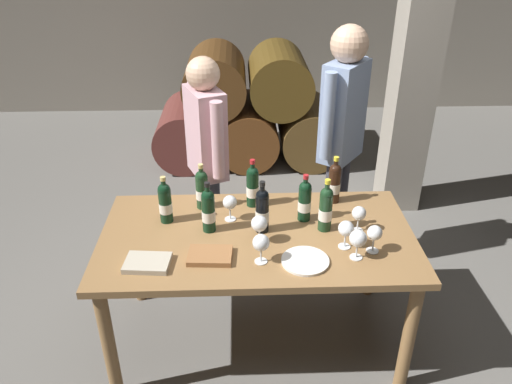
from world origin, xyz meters
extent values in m
plane|color=#66635E|center=(0.00, 0.00, 0.00)|extent=(14.00, 14.00, 0.00)
cylinder|color=brown|center=(-0.63, 2.60, 0.30)|extent=(0.60, 0.90, 0.60)
cylinder|color=brown|center=(0.00, 2.60, 0.30)|extent=(0.60, 0.90, 0.60)
cylinder|color=brown|center=(0.63, 2.60, 0.30)|extent=(0.60, 0.90, 0.60)
cylinder|color=#523216|center=(-0.32, 2.60, 0.85)|extent=(0.60, 0.90, 0.60)
cylinder|color=#543D16|center=(0.32, 2.60, 0.85)|extent=(0.60, 0.90, 0.60)
cube|color=gray|center=(1.30, 1.60, 1.30)|extent=(0.32, 0.32, 2.60)
cube|color=olive|center=(0.00, 0.00, 0.74)|extent=(1.70, 0.90, 0.04)
cylinder|color=olive|center=(-0.77, -0.39, 0.36)|extent=(0.07, 0.07, 0.72)
cylinder|color=olive|center=(0.77, -0.39, 0.36)|extent=(0.07, 0.07, 0.72)
cylinder|color=olive|center=(-0.77, 0.39, 0.36)|extent=(0.07, 0.07, 0.72)
cylinder|color=olive|center=(0.77, 0.39, 0.36)|extent=(0.07, 0.07, 0.72)
cylinder|color=#19381E|center=(0.37, 0.04, 0.87)|extent=(0.07, 0.07, 0.22)
sphere|color=#19381E|center=(0.37, 0.04, 0.98)|extent=(0.07, 0.07, 0.07)
cylinder|color=#19381E|center=(0.37, 0.04, 1.01)|extent=(0.03, 0.03, 0.07)
cylinder|color=gold|center=(0.37, 0.04, 1.06)|extent=(0.03, 0.03, 0.02)
cylinder|color=silver|center=(0.37, 0.04, 0.86)|extent=(0.07, 0.07, 0.06)
cylinder|color=black|center=(0.03, 0.04, 0.87)|extent=(0.07, 0.07, 0.21)
sphere|color=black|center=(0.03, 0.04, 0.98)|extent=(0.07, 0.07, 0.07)
cylinder|color=black|center=(0.03, 0.04, 1.01)|extent=(0.03, 0.03, 0.07)
cylinder|color=black|center=(0.03, 0.04, 1.05)|extent=(0.03, 0.03, 0.02)
cylinder|color=silver|center=(0.03, 0.04, 0.86)|extent=(0.07, 0.07, 0.06)
cylinder|color=black|center=(-0.26, 0.05, 0.86)|extent=(0.07, 0.07, 0.21)
sphere|color=black|center=(-0.26, 0.05, 0.97)|extent=(0.07, 0.07, 0.07)
cylinder|color=black|center=(-0.26, 0.05, 1.00)|extent=(0.03, 0.03, 0.07)
cylinder|color=black|center=(-0.26, 0.05, 1.04)|extent=(0.03, 0.03, 0.02)
cylinder|color=silver|center=(-0.26, 0.05, 0.85)|extent=(0.07, 0.07, 0.06)
cylinder|color=#19381E|center=(-0.31, 0.30, 0.86)|extent=(0.07, 0.07, 0.20)
sphere|color=#19381E|center=(-0.31, 0.30, 0.96)|extent=(0.07, 0.07, 0.07)
cylinder|color=#19381E|center=(-0.31, 0.30, 0.99)|extent=(0.03, 0.03, 0.06)
cylinder|color=tan|center=(-0.31, 0.30, 1.03)|extent=(0.03, 0.03, 0.02)
cylinder|color=silver|center=(-0.31, 0.30, 0.85)|extent=(0.07, 0.07, 0.06)
cylinder|color=black|center=(-0.02, 0.31, 0.86)|extent=(0.07, 0.07, 0.21)
sphere|color=black|center=(-0.02, 0.31, 0.97)|extent=(0.07, 0.07, 0.07)
cylinder|color=black|center=(-0.02, 0.31, 1.00)|extent=(0.03, 0.03, 0.07)
cylinder|color=#B21E23|center=(-0.02, 0.31, 1.05)|extent=(0.03, 0.03, 0.02)
cylinder|color=silver|center=(-0.02, 0.31, 0.85)|extent=(0.07, 0.07, 0.06)
cylinder|color=black|center=(0.27, 0.14, 0.86)|extent=(0.07, 0.07, 0.20)
sphere|color=black|center=(0.27, 0.14, 0.96)|extent=(0.07, 0.07, 0.07)
cylinder|color=black|center=(0.27, 0.14, 0.99)|extent=(0.03, 0.03, 0.06)
cylinder|color=#B21E23|center=(0.27, 0.14, 1.03)|extent=(0.03, 0.03, 0.02)
cylinder|color=silver|center=(0.27, 0.14, 0.85)|extent=(0.07, 0.07, 0.06)
cylinder|color=black|center=(0.47, 0.34, 0.86)|extent=(0.07, 0.07, 0.21)
sphere|color=black|center=(0.47, 0.34, 0.97)|extent=(0.07, 0.07, 0.07)
cylinder|color=black|center=(0.47, 0.34, 1.00)|extent=(0.03, 0.03, 0.06)
cylinder|color=gold|center=(0.47, 0.34, 1.04)|extent=(0.03, 0.03, 0.02)
cylinder|color=silver|center=(0.47, 0.34, 0.85)|extent=(0.07, 0.07, 0.06)
cylinder|color=black|center=(-0.50, 0.15, 0.86)|extent=(0.07, 0.07, 0.20)
sphere|color=black|center=(-0.50, 0.15, 0.96)|extent=(0.07, 0.07, 0.07)
cylinder|color=black|center=(-0.50, 0.15, 0.99)|extent=(0.03, 0.03, 0.06)
cylinder|color=tan|center=(-0.50, 0.15, 1.03)|extent=(0.03, 0.03, 0.02)
cylinder|color=silver|center=(-0.50, 0.15, 0.85)|extent=(0.07, 0.07, 0.06)
cylinder|color=white|center=(0.01, -0.25, 0.76)|extent=(0.06, 0.06, 0.00)
cylinder|color=white|center=(0.01, -0.25, 0.80)|extent=(0.01, 0.01, 0.07)
sphere|color=white|center=(0.01, -0.25, 0.88)|extent=(0.09, 0.09, 0.09)
cylinder|color=white|center=(0.01, -0.07, 0.76)|extent=(0.06, 0.06, 0.00)
cylinder|color=white|center=(0.01, -0.07, 0.80)|extent=(0.01, 0.01, 0.07)
sphere|color=white|center=(0.01, -0.07, 0.88)|extent=(0.09, 0.09, 0.09)
cylinder|color=white|center=(0.45, -0.13, 0.76)|extent=(0.06, 0.06, 0.00)
cylinder|color=white|center=(0.45, -0.13, 0.80)|extent=(0.01, 0.01, 0.07)
sphere|color=white|center=(0.45, -0.13, 0.87)|extent=(0.08, 0.08, 0.08)
cylinder|color=white|center=(0.49, -0.23, 0.76)|extent=(0.06, 0.06, 0.00)
cylinder|color=white|center=(0.49, -0.23, 0.80)|extent=(0.01, 0.01, 0.07)
sphere|color=white|center=(0.49, -0.23, 0.88)|extent=(0.09, 0.09, 0.09)
cylinder|color=white|center=(0.59, -0.18, 0.76)|extent=(0.06, 0.06, 0.00)
cylinder|color=white|center=(0.59, -0.18, 0.80)|extent=(0.01, 0.01, 0.07)
sphere|color=white|center=(0.59, -0.18, 0.87)|extent=(0.08, 0.08, 0.08)
cylinder|color=white|center=(0.55, 0.01, 0.76)|extent=(0.06, 0.06, 0.00)
cylinder|color=white|center=(0.55, 0.01, 0.80)|extent=(0.01, 0.01, 0.07)
sphere|color=white|center=(0.55, 0.01, 0.87)|extent=(0.08, 0.08, 0.08)
cylinder|color=white|center=(-0.15, 0.15, 0.76)|extent=(0.06, 0.06, 0.00)
cylinder|color=white|center=(-0.15, 0.15, 0.80)|extent=(0.01, 0.01, 0.07)
sphere|color=white|center=(-0.15, 0.15, 0.87)|extent=(0.08, 0.08, 0.08)
cube|color=#B2A893|center=(-0.55, -0.25, 0.77)|extent=(0.23, 0.18, 0.03)
cube|color=#936038|center=(-0.25, -0.20, 0.77)|extent=(0.23, 0.17, 0.03)
cylinder|color=white|center=(0.23, -0.26, 0.77)|extent=(0.24, 0.24, 0.01)
cylinder|color=#383842|center=(0.61, 0.79, 0.43)|extent=(0.11, 0.11, 0.85)
cylinder|color=#383842|center=(0.54, 0.71, 0.43)|extent=(0.11, 0.11, 0.85)
cube|color=#8499BC|center=(0.58, 0.75, 1.17)|extent=(0.34, 0.36, 0.64)
cylinder|color=#8499BC|center=(0.70, 0.92, 1.21)|extent=(0.08, 0.08, 0.54)
cylinder|color=#8499BC|center=(0.45, 0.58, 1.21)|extent=(0.08, 0.08, 0.54)
sphere|color=tan|center=(0.58, 0.75, 1.60)|extent=(0.23, 0.23, 0.23)
cylinder|color=#383842|center=(-0.32, 0.77, 0.38)|extent=(0.11, 0.11, 0.77)
cylinder|color=#383842|center=(-0.28, 0.67, 0.38)|extent=(0.11, 0.11, 0.77)
cube|color=#CC9EA8|center=(-0.30, 0.72, 1.06)|extent=(0.29, 0.36, 0.58)
cylinder|color=#CC9EA8|center=(-0.38, 0.91, 1.08)|extent=(0.08, 0.08, 0.49)
cylinder|color=#CC9EA8|center=(-0.22, 0.53, 1.08)|extent=(0.08, 0.08, 0.49)
sphere|color=tan|center=(-0.30, 0.72, 1.44)|extent=(0.21, 0.21, 0.21)
camera|label=1|loc=(-0.09, -2.26, 2.29)|focal=35.25mm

